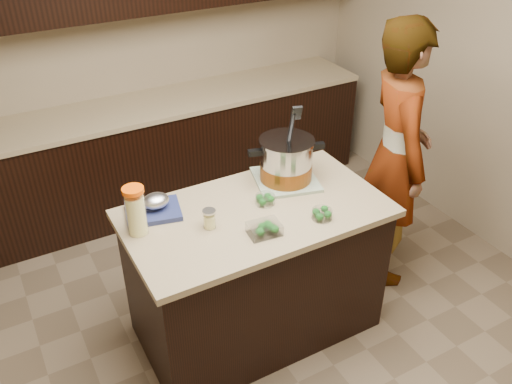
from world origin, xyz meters
TOP-DOWN VIEW (x-y plane):
  - ground_plane at (0.00, 0.00)m, footprint 4.00×4.00m
  - room_shell at (0.00, 0.00)m, footprint 4.04×4.04m
  - back_cabinets at (0.00, 1.74)m, footprint 3.60×0.63m
  - island at (0.00, 0.00)m, footprint 1.46×0.81m
  - dish_towel at (0.31, 0.19)m, footprint 0.44×0.44m
  - stock_pot at (0.31, 0.19)m, footprint 0.45×0.40m
  - lemonade_pitcher at (-0.63, 0.12)m, footprint 0.14×0.14m
  - mason_jar at (-0.29, -0.02)m, footprint 0.09×0.09m
  - broccoli_tub_left at (0.08, 0.03)m, footprint 0.14×0.14m
  - broccoli_tub_right at (0.27, -0.24)m, footprint 0.14×0.14m
  - broccoli_tub_rect at (-0.07, -0.21)m, footprint 0.18×0.14m
  - blue_tray at (-0.50, 0.25)m, footprint 0.34×0.29m
  - person at (1.08, 0.08)m, footprint 0.65×0.78m

SIDE VIEW (x-z plane):
  - ground_plane at x=0.00m, z-range 0.00..0.00m
  - island at x=0.00m, z-range 0.00..0.90m
  - person at x=1.08m, z-range 0.00..1.81m
  - dish_towel at x=0.31m, z-range 0.90..0.92m
  - broccoli_tub_right at x=0.27m, z-range 0.90..0.95m
  - broccoli_tub_left at x=0.08m, z-range 0.90..0.95m
  - broccoli_tub_rect at x=-0.07m, z-range 0.90..0.96m
  - blue_tray at x=-0.50m, z-range 0.88..0.99m
  - back_cabinets at x=0.00m, z-range -0.22..2.10m
  - mason_jar at x=-0.29m, z-range 0.89..1.01m
  - lemonade_pitcher at x=-0.63m, z-range 0.89..1.16m
  - stock_pot at x=0.31m, z-range 0.80..1.26m
  - room_shell at x=0.00m, z-range 0.35..3.07m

